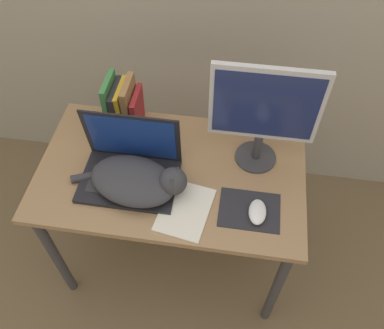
# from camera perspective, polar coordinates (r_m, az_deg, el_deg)

# --- Properties ---
(ground_plane) EXTENTS (12.00, 12.00, 0.00)m
(ground_plane) POSITION_cam_1_polar(r_m,az_deg,el_deg) (2.20, -3.79, -19.67)
(ground_plane) COLOR brown
(desk) EXTENTS (1.11, 0.65, 0.75)m
(desk) POSITION_cam_1_polar(r_m,az_deg,el_deg) (1.76, -2.88, -2.74)
(desk) COLOR #93704C
(desk) RESTS_ON ground_plane
(laptop) EXTENTS (0.39, 0.26, 0.28)m
(laptop) POSITION_cam_1_polar(r_m,az_deg,el_deg) (1.65, -8.70, -0.47)
(laptop) COLOR black
(laptop) RESTS_ON desk
(cat) EXTENTS (0.48, 0.30, 0.14)m
(cat) POSITION_cam_1_polar(r_m,az_deg,el_deg) (1.60, -7.58, -2.24)
(cat) COLOR #333338
(cat) RESTS_ON desk
(external_monitor) EXTENTS (0.42, 0.17, 0.48)m
(external_monitor) POSITION_cam_1_polar(r_m,az_deg,el_deg) (1.55, 10.08, 7.22)
(external_monitor) COLOR #333338
(external_monitor) RESTS_ON desk
(mousepad) EXTENTS (0.24, 0.18, 0.00)m
(mousepad) POSITION_cam_1_polar(r_m,az_deg,el_deg) (1.59, 8.07, -6.34)
(mousepad) COLOR #232328
(mousepad) RESTS_ON desk
(computer_mouse) EXTENTS (0.07, 0.11, 0.03)m
(computer_mouse) POSITION_cam_1_polar(r_m,az_deg,el_deg) (1.57, 9.16, -6.58)
(computer_mouse) COLOR silver
(computer_mouse) RESTS_ON mousepad
(book_row) EXTENTS (0.14, 0.17, 0.25)m
(book_row) POSITION_cam_1_polar(r_m,az_deg,el_deg) (1.80, -9.59, 8.01)
(book_row) COLOR #387A42
(book_row) RESTS_ON desk
(notepad) EXTENTS (0.22, 0.27, 0.01)m
(notepad) POSITION_cam_1_polar(r_m,az_deg,el_deg) (1.57, -0.98, -6.36)
(notepad) COLOR silver
(notepad) RESTS_ON desk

